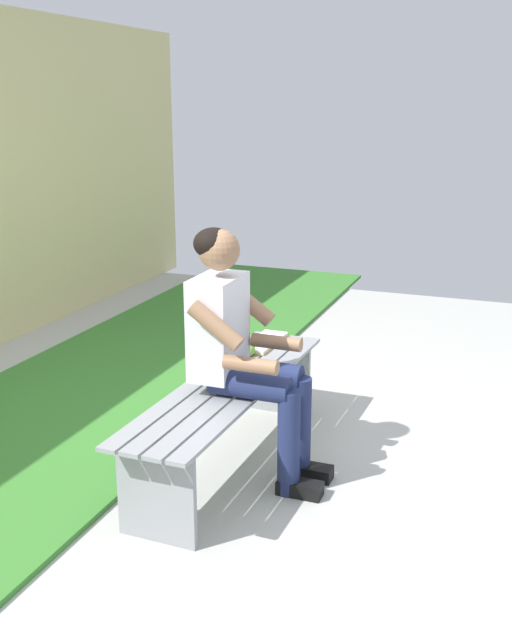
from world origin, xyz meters
The scene contains 5 objects.
grass_strip centered at (0.00, -1.18, 0.01)m, with size 9.00×1.64×0.03m, color #387A2D.
bench_near centered at (0.00, 0.00, 0.35)m, with size 1.77×0.46×0.46m.
person_seated centered at (0.07, 0.10, 0.70)m, with size 0.50×0.69×1.27m.
apple centered at (-0.43, -0.06, 0.50)m, with size 0.08×0.08×0.08m, color #72B738.
book_open centered at (-0.66, -0.05, 0.47)m, with size 0.42×0.17×0.02m.
Camera 1 is at (3.28, 1.41, 1.85)m, focal length 42.07 mm.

